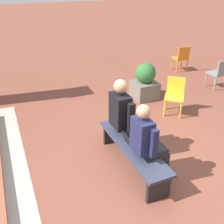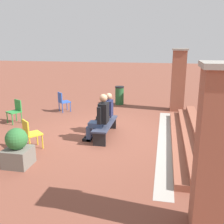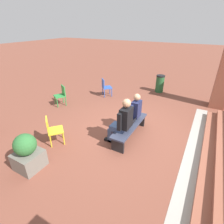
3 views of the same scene
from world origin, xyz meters
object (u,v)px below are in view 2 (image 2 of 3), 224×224
at_px(plastic_chair_foreground, 63,101).
at_px(plastic_chair_near_bench_left, 16,110).
at_px(person_student, 106,112).
at_px(laptop, 106,121).
at_px(bench, 105,126).
at_px(litter_bin, 119,95).
at_px(person_adult, 100,117).
at_px(planter, 17,149).
at_px(plastic_chair_near_bench_right, 30,132).

height_order(plastic_chair_foreground, plastic_chair_near_bench_left, same).
xyz_separation_m(person_student, laptop, (0.32, 0.08, -0.21)).
bearing_deg(person_student, bench, 11.32).
distance_m(bench, laptop, 0.15).
bearing_deg(litter_bin, person_adult, 2.88).
bearing_deg(bench, planter, -34.09).
bearing_deg(plastic_chair_near_bench_right, plastic_chair_foreground, -171.05).
bearing_deg(litter_bin, bench, 4.09).
distance_m(bench, person_student, 0.49).
bearing_deg(plastic_chair_foreground, laptop, 43.49).
bearing_deg(bench, plastic_chair_near_bench_left, -102.55).
bearing_deg(person_student, plastic_chair_near_bench_right, -45.65).
relative_size(laptop, plastic_chair_foreground, 0.38).
bearing_deg(person_student, litter_bin, -176.50).
bearing_deg(planter, plastic_chair_near_bench_left, -148.48).
distance_m(bench, plastic_chair_near_bench_left, 3.62).
bearing_deg(laptop, planter, -34.19).
relative_size(bench, person_student, 1.36).
bearing_deg(person_adult, litter_bin, -177.12).
bearing_deg(plastic_chair_near_bench_right, person_student, 134.35).
bearing_deg(plastic_chair_near_bench_right, planter, 11.55).
bearing_deg(plastic_chair_near_bench_right, laptop, 127.17).
distance_m(plastic_chair_near_bench_right, litter_bin, 5.96).
height_order(person_student, planter, person_student).
distance_m(plastic_chair_foreground, planter, 5.01).
bearing_deg(litter_bin, laptop, 4.26).
height_order(person_adult, plastic_chair_near_bench_left, person_adult).
distance_m(person_student, laptop, 0.39).
relative_size(person_student, planter, 1.41).
height_order(plastic_chair_near_bench_left, plastic_chair_near_bench_right, same).
relative_size(person_adult, plastic_chair_near_bench_left, 1.71).
bearing_deg(laptop, litter_bin, -175.74).
bearing_deg(litter_bin, plastic_chair_near_bench_right, -14.47).
height_order(plastic_chair_foreground, plastic_chair_near_bench_right, same).
bearing_deg(plastic_chair_near_bench_right, plastic_chair_near_bench_left, -141.26).
height_order(bench, laptop, laptop).
bearing_deg(planter, plastic_chair_foreground, -170.52).
xyz_separation_m(person_adult, plastic_chair_near_bench_left, (-1.20, -3.46, -0.27)).
relative_size(person_adult, planter, 1.53).
relative_size(laptop, planter, 0.34).
xyz_separation_m(person_student, planter, (2.70, -1.53, -0.27)).
bearing_deg(plastic_chair_near_bench_left, litter_bin, 138.35).
distance_m(planter, litter_bin, 6.89).
distance_m(plastic_chair_near_bench_left, planter, 3.70).
distance_m(person_adult, plastic_chair_near_bench_left, 3.67).
bearing_deg(person_student, plastic_chair_near_bench_left, -97.48).
distance_m(person_adult, plastic_chair_near_bench_right, 2.00).
bearing_deg(planter, laptop, 145.81).
relative_size(person_student, plastic_chair_near_bench_left, 1.58).
height_order(person_student, plastic_chair_foreground, person_student).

